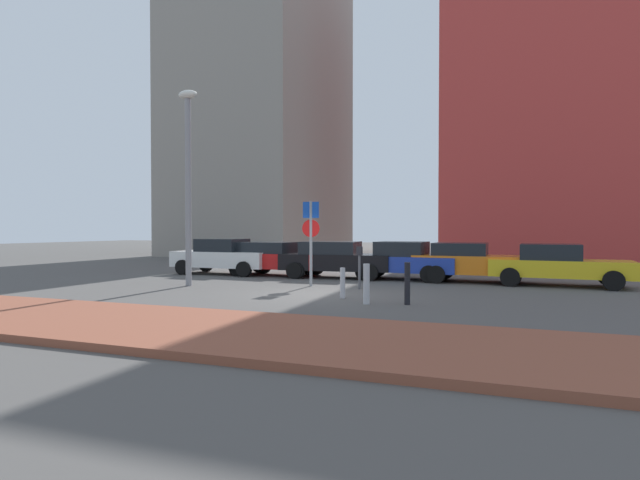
{
  "coord_description": "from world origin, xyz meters",
  "views": [
    {
      "loc": [
        5.21,
        -14.1,
        1.92
      ],
      "look_at": [
        -1.13,
        3.04,
        1.55
      ],
      "focal_mm": 28.16,
      "sensor_mm": 36.0,
      "label": 1
    }
  ],
  "objects_px": {
    "parked_car_orange": "(469,262)",
    "traffic_bollard_far": "(407,284)",
    "parking_sign_post": "(311,233)",
    "parked_car_blue": "(404,260)",
    "parked_car_white": "(223,256)",
    "parked_car_black": "(335,259)",
    "street_lamp": "(188,170)",
    "parking_meter": "(359,261)",
    "parked_car_red": "(275,258)",
    "traffic_bollard_near": "(343,283)",
    "traffic_bollard_mid": "(366,284)",
    "parked_car_yellow": "(557,265)"
  },
  "relations": [
    {
      "from": "parking_sign_post",
      "to": "traffic_bollard_near",
      "type": "relative_size",
      "value": 3.39
    },
    {
      "from": "parked_car_orange",
      "to": "traffic_bollard_far",
      "type": "bearing_deg",
      "value": -99.78
    },
    {
      "from": "parked_car_white",
      "to": "parking_sign_post",
      "type": "xyz_separation_m",
      "value": [
        5.23,
        -2.97,
        1.05
      ]
    },
    {
      "from": "parked_car_orange",
      "to": "parking_meter",
      "type": "distance_m",
      "value": 4.72
    },
    {
      "from": "parked_car_white",
      "to": "parked_car_black",
      "type": "distance_m",
      "value": 5.06
    },
    {
      "from": "parked_car_red",
      "to": "parked_car_yellow",
      "type": "distance_m",
      "value": 10.78
    },
    {
      "from": "parked_car_red",
      "to": "traffic_bollard_far",
      "type": "relative_size",
      "value": 3.91
    },
    {
      "from": "parked_car_orange",
      "to": "traffic_bollard_far",
      "type": "distance_m",
      "value": 6.47
    },
    {
      "from": "traffic_bollard_near",
      "to": "parked_car_yellow",
      "type": "bearing_deg",
      "value": 42.57
    },
    {
      "from": "traffic_bollard_near",
      "to": "parking_meter",
      "type": "bearing_deg",
      "value": 94.05
    },
    {
      "from": "parked_car_yellow",
      "to": "parking_sign_post",
      "type": "distance_m",
      "value": 8.47
    },
    {
      "from": "parked_car_black",
      "to": "parked_car_yellow",
      "type": "bearing_deg",
      "value": -1.32
    },
    {
      "from": "parked_car_blue",
      "to": "traffic_bollard_far",
      "type": "relative_size",
      "value": 3.79
    },
    {
      "from": "parked_car_orange",
      "to": "street_lamp",
      "type": "height_order",
      "value": "street_lamp"
    },
    {
      "from": "parked_car_black",
      "to": "parked_car_blue",
      "type": "relative_size",
      "value": 1.09
    },
    {
      "from": "parking_meter",
      "to": "traffic_bollard_near",
      "type": "bearing_deg",
      "value": -85.95
    },
    {
      "from": "parked_car_orange",
      "to": "traffic_bollard_near",
      "type": "bearing_deg",
      "value": -117.65
    },
    {
      "from": "parked_car_black",
      "to": "parking_sign_post",
      "type": "height_order",
      "value": "parking_sign_post"
    },
    {
      "from": "traffic_bollard_near",
      "to": "parked_car_black",
      "type": "bearing_deg",
      "value": 110.48
    },
    {
      "from": "parking_sign_post",
      "to": "parking_meter",
      "type": "distance_m",
      "value": 2.02
    },
    {
      "from": "parked_car_black",
      "to": "traffic_bollard_far",
      "type": "height_order",
      "value": "parked_car_black"
    },
    {
      "from": "parked_car_yellow",
      "to": "parking_meter",
      "type": "height_order",
      "value": "parked_car_yellow"
    },
    {
      "from": "traffic_bollard_near",
      "to": "traffic_bollard_far",
      "type": "relative_size",
      "value": 0.79
    },
    {
      "from": "parked_car_black",
      "to": "traffic_bollard_mid",
      "type": "relative_size",
      "value": 4.32
    },
    {
      "from": "parked_car_white",
      "to": "traffic_bollard_far",
      "type": "bearing_deg",
      "value": -33.81
    },
    {
      "from": "parking_sign_post",
      "to": "parking_meter",
      "type": "xyz_separation_m",
      "value": [
        1.77,
        -0.22,
        -0.93
      ]
    },
    {
      "from": "traffic_bollard_near",
      "to": "traffic_bollard_far",
      "type": "height_order",
      "value": "traffic_bollard_far"
    },
    {
      "from": "parked_car_red",
      "to": "traffic_bollard_near",
      "type": "height_order",
      "value": "parked_car_red"
    },
    {
      "from": "parked_car_blue",
      "to": "street_lamp",
      "type": "relative_size",
      "value": 0.62
    },
    {
      "from": "parked_car_black",
      "to": "parking_sign_post",
      "type": "bearing_deg",
      "value": -86.91
    },
    {
      "from": "traffic_bollard_near",
      "to": "street_lamp",
      "type": "bearing_deg",
      "value": 169.18
    },
    {
      "from": "parking_sign_post",
      "to": "street_lamp",
      "type": "xyz_separation_m",
      "value": [
        -3.95,
        -1.39,
        2.12
      ]
    },
    {
      "from": "parked_car_blue",
      "to": "parked_car_yellow",
      "type": "height_order",
      "value": "parked_car_blue"
    },
    {
      "from": "parked_car_yellow",
      "to": "parked_car_white",
      "type": "bearing_deg",
      "value": 179.83
    },
    {
      "from": "parking_meter",
      "to": "traffic_bollard_mid",
      "type": "xyz_separation_m",
      "value": [
        1.08,
        -3.14,
        -0.37
      ]
    },
    {
      "from": "parked_car_white",
      "to": "parked_car_orange",
      "type": "bearing_deg",
      "value": 1.58
    },
    {
      "from": "parked_car_black",
      "to": "street_lamp",
      "type": "xyz_separation_m",
      "value": [
        -3.78,
        -4.51,
        3.18
      ]
    },
    {
      "from": "parked_car_blue",
      "to": "traffic_bollard_far",
      "type": "distance_m",
      "value": 6.55
    },
    {
      "from": "parking_meter",
      "to": "traffic_bollard_near",
      "type": "relative_size",
      "value": 1.61
    },
    {
      "from": "parked_car_white",
      "to": "parking_sign_post",
      "type": "bearing_deg",
      "value": -29.64
    },
    {
      "from": "parked_car_white",
      "to": "traffic_bollard_near",
      "type": "bearing_deg",
      "value": -37.46
    },
    {
      "from": "parked_car_blue",
      "to": "parking_sign_post",
      "type": "distance_m",
      "value": 4.32
    },
    {
      "from": "parking_sign_post",
      "to": "traffic_bollard_mid",
      "type": "bearing_deg",
      "value": -49.67
    },
    {
      "from": "parked_car_black",
      "to": "parked_car_orange",
      "type": "bearing_deg",
      "value": 1.52
    },
    {
      "from": "street_lamp",
      "to": "parked_car_blue",
      "type": "bearing_deg",
      "value": 35.75
    },
    {
      "from": "traffic_bollard_far",
      "to": "parking_sign_post",
      "type": "bearing_deg",
      "value": 141.13
    },
    {
      "from": "parked_car_black",
      "to": "parked_car_orange",
      "type": "relative_size",
      "value": 1.09
    },
    {
      "from": "parking_sign_post",
      "to": "traffic_bollard_far",
      "type": "xyz_separation_m",
      "value": [
        3.86,
        -3.11,
        -1.28
      ]
    },
    {
      "from": "parked_car_red",
      "to": "traffic_bollard_near",
      "type": "relative_size",
      "value": 4.98
    },
    {
      "from": "parking_sign_post",
      "to": "traffic_bollard_mid",
      "type": "relative_size",
      "value": 2.79
    }
  ]
}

